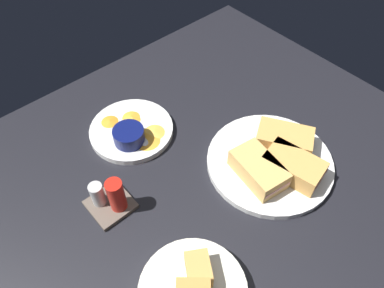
{
  "coord_description": "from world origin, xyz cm",
  "views": [
    {
      "loc": [
        -29.7,
        37.6,
        71.02
      ],
      "look_at": [
        12.45,
        0.35,
        3.0
      ],
      "focal_mm": 34.33,
      "sensor_mm": 36.0,
      "label": 1
    }
  ],
  "objects_px": {
    "sandwich_half_near": "(258,169)",
    "sandwich_half_extra": "(284,139)",
    "sandwich_half_far": "(293,166)",
    "plate_sandwich_main": "(269,162)",
    "plate_chips_companion": "(132,130)",
    "ramekin_dark_sauce": "(290,140)",
    "ramekin_light_gravy": "(129,135)",
    "condiment_caddy": "(110,198)",
    "spoon_by_gravy_ramekin": "(140,138)",
    "spoon_by_dark_ramekin": "(269,151)"
  },
  "relations": [
    {
      "from": "plate_sandwich_main",
      "to": "condiment_caddy",
      "type": "xyz_separation_m",
      "value": [
        0.15,
        0.35,
        0.03
      ]
    },
    {
      "from": "ramekin_light_gravy",
      "to": "spoon_by_gravy_ramekin",
      "type": "height_order",
      "value": "ramekin_light_gravy"
    },
    {
      "from": "ramekin_light_gravy",
      "to": "sandwich_half_extra",
      "type": "bearing_deg",
      "value": -134.05
    },
    {
      "from": "plate_sandwich_main",
      "to": "sandwich_half_far",
      "type": "bearing_deg",
      "value": -170.68
    },
    {
      "from": "plate_chips_companion",
      "to": "condiment_caddy",
      "type": "relative_size",
      "value": 2.24
    },
    {
      "from": "ramekin_light_gravy",
      "to": "condiment_caddy",
      "type": "xyz_separation_m",
      "value": [
        -0.12,
        0.13,
        -0.0
      ]
    },
    {
      "from": "ramekin_dark_sauce",
      "to": "condiment_caddy",
      "type": "xyz_separation_m",
      "value": [
        0.15,
        0.41,
        -0.0
      ]
    },
    {
      "from": "plate_chips_companion",
      "to": "spoon_by_gravy_ramekin",
      "type": "relative_size",
      "value": 2.14
    },
    {
      "from": "sandwich_half_near",
      "to": "spoon_by_gravy_ramekin",
      "type": "xyz_separation_m",
      "value": [
        0.27,
        0.14,
        -0.02
      ]
    },
    {
      "from": "ramekin_light_gravy",
      "to": "sandwich_half_near",
      "type": "bearing_deg",
      "value": -150.55
    },
    {
      "from": "plate_sandwich_main",
      "to": "plate_chips_companion",
      "type": "distance_m",
      "value": 0.36
    },
    {
      "from": "sandwich_half_far",
      "to": "ramekin_light_gravy",
      "type": "xyz_separation_m",
      "value": [
        0.33,
        0.22,
        -0.0
      ]
    },
    {
      "from": "sandwich_half_near",
      "to": "sandwich_half_extra",
      "type": "bearing_deg",
      "value": -80.68
    },
    {
      "from": "plate_sandwich_main",
      "to": "spoon_by_gravy_ramekin",
      "type": "xyz_separation_m",
      "value": [
        0.26,
        0.19,
        0.01
      ]
    },
    {
      "from": "spoon_by_dark_ramekin",
      "to": "condiment_caddy",
      "type": "bearing_deg",
      "value": 69.82
    },
    {
      "from": "sandwich_half_near",
      "to": "ramekin_light_gravy",
      "type": "relative_size",
      "value": 1.84
    },
    {
      "from": "plate_chips_companion",
      "to": "spoon_by_gravy_ramekin",
      "type": "xyz_separation_m",
      "value": [
        -0.05,
        0.0,
        0.01
      ]
    },
    {
      "from": "spoon_by_gravy_ramekin",
      "to": "plate_sandwich_main",
      "type": "bearing_deg",
      "value": -143.22
    },
    {
      "from": "plate_sandwich_main",
      "to": "condiment_caddy",
      "type": "relative_size",
      "value": 3.15
    },
    {
      "from": "plate_sandwich_main",
      "to": "sandwich_half_far",
      "type": "xyz_separation_m",
      "value": [
        -0.06,
        -0.01,
        0.03
      ]
    },
    {
      "from": "sandwich_half_extra",
      "to": "sandwich_half_near",
      "type": "bearing_deg",
      "value": 99.32
    },
    {
      "from": "plate_sandwich_main",
      "to": "sandwich_half_near",
      "type": "distance_m",
      "value": 0.07
    },
    {
      "from": "condiment_caddy",
      "to": "sandwich_half_near",
      "type": "bearing_deg",
      "value": -119.06
    },
    {
      "from": "sandwich_half_extra",
      "to": "spoon_by_gravy_ramekin",
      "type": "relative_size",
      "value": 1.51
    },
    {
      "from": "sandwich_half_far",
      "to": "sandwich_half_near",
      "type": "bearing_deg",
      "value": 54.32
    },
    {
      "from": "plate_chips_companion",
      "to": "sandwich_half_extra",
      "type": "bearing_deg",
      "value": -140.29
    },
    {
      "from": "sandwich_half_near",
      "to": "sandwich_half_far",
      "type": "distance_m",
      "value": 0.08
    },
    {
      "from": "sandwich_half_far",
      "to": "sandwich_half_extra",
      "type": "relative_size",
      "value": 0.96
    },
    {
      "from": "plate_sandwich_main",
      "to": "sandwich_half_far",
      "type": "distance_m",
      "value": 0.07
    },
    {
      "from": "plate_sandwich_main",
      "to": "sandwich_half_extra",
      "type": "xyz_separation_m",
      "value": [
        0.01,
        -0.06,
        0.03
      ]
    },
    {
      "from": "ramekin_light_gravy",
      "to": "condiment_caddy",
      "type": "height_order",
      "value": "condiment_caddy"
    },
    {
      "from": "spoon_by_gravy_ramekin",
      "to": "condiment_caddy",
      "type": "relative_size",
      "value": 1.05
    },
    {
      "from": "plate_sandwich_main",
      "to": "plate_chips_companion",
      "type": "bearing_deg",
      "value": 31.78
    },
    {
      "from": "plate_chips_companion",
      "to": "sandwich_half_far",
      "type": "bearing_deg",
      "value": -151.26
    },
    {
      "from": "plate_sandwich_main",
      "to": "sandwich_half_extra",
      "type": "bearing_deg",
      "value": -80.68
    },
    {
      "from": "sandwich_half_near",
      "to": "condiment_caddy",
      "type": "height_order",
      "value": "condiment_caddy"
    },
    {
      "from": "spoon_by_gravy_ramekin",
      "to": "sandwich_half_near",
      "type": "bearing_deg",
      "value": -152.96
    },
    {
      "from": "sandwich_half_near",
      "to": "plate_chips_companion",
      "type": "relative_size",
      "value": 0.67
    },
    {
      "from": "plate_sandwich_main",
      "to": "ramekin_dark_sauce",
      "type": "bearing_deg",
      "value": -89.68
    },
    {
      "from": "sandwich_half_near",
      "to": "ramekin_light_gravy",
      "type": "distance_m",
      "value": 0.32
    },
    {
      "from": "spoon_by_gravy_ramekin",
      "to": "sandwich_half_extra",
      "type": "bearing_deg",
      "value": -134.93
    },
    {
      "from": "sandwich_half_extra",
      "to": "spoon_by_dark_ramekin",
      "type": "distance_m",
      "value": 0.05
    },
    {
      "from": "ramekin_light_gravy",
      "to": "sandwich_half_far",
      "type": "bearing_deg",
      "value": -145.65
    },
    {
      "from": "ramekin_dark_sauce",
      "to": "ramekin_light_gravy",
      "type": "height_order",
      "value": "same"
    },
    {
      "from": "sandwich_half_far",
      "to": "spoon_by_gravy_ramekin",
      "type": "bearing_deg",
      "value": 32.73
    },
    {
      "from": "sandwich_half_far",
      "to": "plate_chips_companion",
      "type": "bearing_deg",
      "value": 28.74
    },
    {
      "from": "sandwich_half_far",
      "to": "ramekin_dark_sauce",
      "type": "relative_size",
      "value": 2.1
    },
    {
      "from": "sandwich_half_near",
      "to": "spoon_by_dark_ramekin",
      "type": "xyz_separation_m",
      "value": [
        0.03,
        -0.07,
        -0.02
      ]
    },
    {
      "from": "ramekin_dark_sauce",
      "to": "spoon_by_dark_ramekin",
      "type": "height_order",
      "value": "ramekin_dark_sauce"
    },
    {
      "from": "sandwich_half_near",
      "to": "sandwich_half_extra",
      "type": "relative_size",
      "value": 0.94
    }
  ]
}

